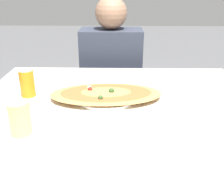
# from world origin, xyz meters

# --- Properties ---
(dining_table) EXTENTS (1.26, 1.00, 0.76)m
(dining_table) POSITION_xyz_m (0.00, 0.00, 0.69)
(dining_table) COLOR silver
(dining_table) RESTS_ON ground_plane
(chair_far_seated) EXTENTS (0.40, 0.40, 0.93)m
(chair_far_seated) POSITION_xyz_m (-0.05, 0.83, 0.52)
(chair_far_seated) COLOR #2D3851
(chair_far_seated) RESTS_ON ground_plane
(person_seated) EXTENTS (0.41, 0.25, 1.16)m
(person_seated) POSITION_xyz_m (-0.05, 0.72, 0.69)
(person_seated) COLOR #2D2D38
(person_seated) RESTS_ON ground_plane
(pizza_main) EXTENTS (0.51, 0.28, 0.05)m
(pizza_main) POSITION_xyz_m (-0.05, 0.05, 0.78)
(pizza_main) COLOR white
(pizza_main) RESTS_ON dining_table
(soda_can) EXTENTS (0.07, 0.07, 0.12)m
(soda_can) POSITION_xyz_m (-0.41, 0.08, 0.82)
(soda_can) COLOR orange
(soda_can) RESTS_ON dining_table
(drink_glass) EXTENTS (0.07, 0.07, 0.12)m
(drink_glass) POSITION_xyz_m (-0.33, -0.24, 0.82)
(drink_glass) COLOR #E0DB7F
(drink_glass) RESTS_ON dining_table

